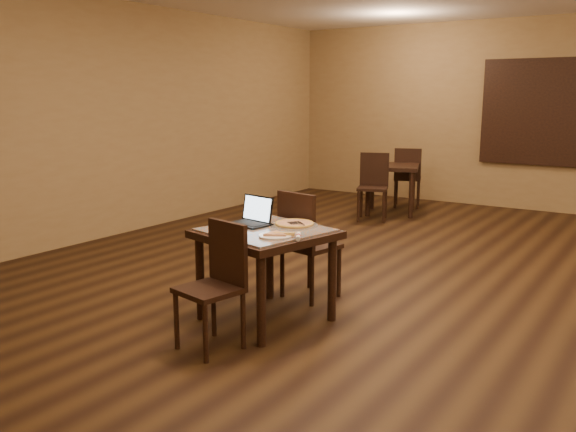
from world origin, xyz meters
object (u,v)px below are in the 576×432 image
Objects in this scene: pizza_pan at (294,225)px; other_table_b at (391,173)px; other_table_b_chair_far at (408,174)px; tiled_table at (266,242)px; other_table_b_chair_near at (373,182)px; chair_main_near at (218,278)px; chair_main_far at (304,239)px; laptop at (253,217)px.

pizza_pan is 0.37× the size of other_table_b.
other_table_b_chair_far is (-1.14, 5.15, -0.22)m from pizza_pan.
other_table_b_chair_near is (-1.08, 4.24, -0.11)m from tiled_table.
pizza_pan is (0.10, 0.86, 0.25)m from chair_main_near.
tiled_table is 4.93m from other_table_b.
other_table_b_chair_far is (0.03, 0.57, -0.08)m from other_table_b.
chair_main_far is 0.45m from pizza_pan.
other_table_b_chair_far is at bearing 67.10° from other_table_b_chair_near.
other_table_b_chair_far is (-0.82, 5.29, -0.27)m from laptop.
tiled_table is at bearing 80.76° from other_table_b_chair_far.
laptop reaches higher than other_table_b_chair_far.
chair_main_near is 4.98m from other_table_b_chair_near.
tiled_table is 1.07× the size of other_table_b.
laptop is (-0.20, 0.10, 0.16)m from tiled_table.
other_table_b_chair_far reaches higher than other_table_b.
pizza_pan is at bearing -95.62° from other_table_b.
laptop is at bearing 117.90° from chair_main_near.
laptop is 0.38× the size of other_table_b_chair_far.
other_table_b is at bearing 115.46° from tiled_table.
chair_main_near is at bearing 79.82° from other_table_b_chair_far.
other_table_b_chair_near reaches higher than tiled_table.
laptop is 0.38× the size of other_table_b_chair_near.
chair_main_far is (-0.02, 0.62, -0.10)m from tiled_table.
chair_main_far reaches higher than chair_main_near.
chair_main_near is 6.10m from other_table_b_chair_far.
pizza_pan is (0.32, 0.14, -0.06)m from laptop.
pizza_pan is 4.72m from other_table_b.
pizza_pan is (0.14, -0.38, 0.21)m from chair_main_far.
chair_main_far is at bearing 110.02° from pizza_pan.
chair_main_near is 2.50× the size of laptop.
other_table_b_chair_near is at bearing -112.90° from other_table_b.
chair_main_near is at bearing -63.76° from laptop.
laptop reaches higher than chair_main_near.
pizza_pan is 0.39× the size of other_table_b_chair_far.
other_table_b_chair_near is (-0.03, -0.57, -0.08)m from other_table_b.
chair_main_near is 0.93× the size of chair_main_far.
pizza_pan is at bearing 94.40° from chair_main_near.
pizza_pan reaches higher than tiled_table.
laptop is (-0.22, 0.72, 0.30)m from chair_main_near.
tiled_table is 1.20× the size of chair_main_near.
laptop is 5.36m from other_table_b_chair_far.
laptop is 0.96× the size of pizza_pan.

